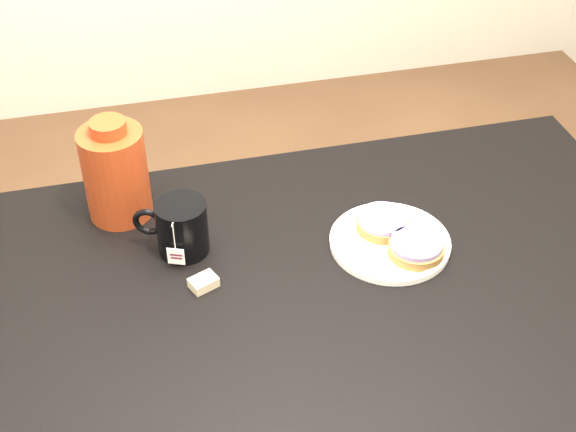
{
  "coord_description": "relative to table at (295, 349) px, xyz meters",
  "views": [
    {
      "loc": [
        -0.23,
        -0.88,
        1.69
      ],
      "look_at": [
        0.03,
        0.18,
        0.81
      ],
      "focal_mm": 50.0,
      "sensor_mm": 36.0,
      "label": 1
    }
  ],
  "objects": [
    {
      "name": "bagel_front",
      "position": [
        0.24,
        0.08,
        0.11
      ],
      "size": [
        0.14,
        0.14,
        0.03
      ],
      "color": "brown",
      "rests_on": "plate"
    },
    {
      "name": "bagel_package",
      "position": [
        -0.25,
        0.33,
        0.18
      ],
      "size": [
        0.15,
        0.15,
        0.2
      ],
      "rotation": [
        0.0,
        0.0,
        0.39
      ],
      "color": "maroon",
      "rests_on": "table"
    },
    {
      "name": "bagel_back",
      "position": [
        0.2,
        0.16,
        0.11
      ],
      "size": [
        0.12,
        0.12,
        0.03
      ],
      "color": "brown",
      "rests_on": "plate"
    },
    {
      "name": "mug",
      "position": [
        -0.15,
        0.2,
        0.13
      ],
      "size": [
        0.14,
        0.12,
        0.1
      ],
      "rotation": [
        0.0,
        0.0,
        -0.39
      ],
      "color": "black",
      "rests_on": "table"
    },
    {
      "name": "table",
      "position": [
        0.0,
        0.0,
        0.0
      ],
      "size": [
        1.4,
        0.9,
        0.75
      ],
      "color": "black",
      "rests_on": "ground_plane"
    },
    {
      "name": "teabag_pouch",
      "position": [
        -0.13,
        0.1,
        0.09
      ],
      "size": [
        0.05,
        0.05,
        0.02
      ],
      "primitive_type": "cube",
      "rotation": [
        0.0,
        0.0,
        0.4
      ],
      "color": "#C6B793",
      "rests_on": "table"
    },
    {
      "name": "plate",
      "position": [
        0.21,
        0.13,
        0.09
      ],
      "size": [
        0.21,
        0.21,
        0.02
      ],
      "color": "white",
      "rests_on": "table"
    }
  ]
}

